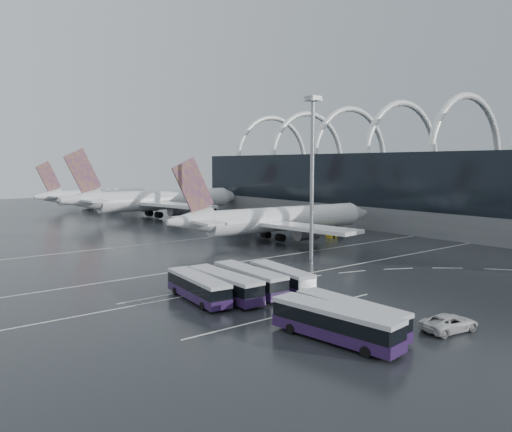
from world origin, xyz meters
TOP-DOWN VIEW (x-y plane):
  - ground at (0.00, 0.00)m, footprint 420.00×420.00m
  - terminal at (61.56, 19.84)m, footprint 42.00×160.00m
  - lane_marking_near at (0.00, -2.00)m, footprint 120.00×0.25m
  - lane_marking_mid at (0.00, 12.00)m, footprint 120.00×0.25m
  - lane_marking_far at (0.00, 40.00)m, footprint 120.00×0.25m
  - bus_bay_line_south at (-24.00, -16.00)m, footprint 28.00×0.25m
  - bus_bay_line_north at (-24.00, 0.00)m, footprint 28.00×0.25m
  - airliner_main at (10.82, 27.03)m, footprint 54.62×47.74m
  - airliner_gate_b at (11.58, 87.12)m, footprint 62.30×56.25m
  - airliner_gate_c at (8.33, 131.53)m, footprint 50.84×46.13m
  - bus_row_near_a at (-29.19, -4.79)m, footprint 4.19×13.10m
  - bus_row_near_b at (-26.03, -6.01)m, footprint 3.35×13.41m
  - bus_row_near_c at (-21.79, -5.77)m, footprint 3.65×13.50m
  - bus_row_near_d at (-17.22, -6.97)m, footprint 4.34×12.61m
  - bus_row_far_a at (-26.34, -25.49)m, footprint 4.81×14.03m
  - bus_row_far_b at (-23.02, -24.52)m, footprint 3.31×13.08m
  - van_curve_a at (-14.88, -30.73)m, footprint 6.85×4.01m
  - floodlight_mast at (0.88, 5.72)m, footprint 2.22×2.22m
  - gse_cart_belly_a at (23.91, 22.49)m, footprint 2.41×1.42m
  - gse_cart_belly_b at (28.82, 32.84)m, footprint 2.39×1.42m
  - gse_cart_belly_d at (33.66, 27.67)m, footprint 1.90×1.12m
  - gse_cart_belly_e at (19.21, 29.24)m, footprint 1.88×1.11m

SIDE VIEW (x-z plane):
  - ground at x=0.00m, z-range 0.00..0.00m
  - lane_marking_near at x=0.00m, z-range 0.00..0.01m
  - lane_marking_mid at x=0.00m, z-range 0.00..0.01m
  - lane_marking_far at x=0.00m, z-range 0.00..0.01m
  - bus_bay_line_south at x=-24.00m, z-range 0.00..0.01m
  - bus_bay_line_north at x=-24.00m, z-range 0.00..0.01m
  - gse_cart_belly_e at x=19.21m, z-range 0.00..1.02m
  - gse_cart_belly_d at x=33.66m, z-range 0.00..1.04m
  - gse_cart_belly_b at x=28.82m, z-range 0.00..1.31m
  - gse_cart_belly_a at x=23.91m, z-range 0.00..1.31m
  - van_curve_a at x=-14.88m, z-range 0.00..1.79m
  - bus_row_near_d at x=-17.22m, z-range 0.15..3.19m
  - bus_row_near_a at x=-29.19m, z-range 0.16..3.33m
  - bus_row_far_b at x=-23.02m, z-range 0.16..3.37m
  - bus_row_near_b at x=-26.03m, z-range 0.16..3.45m
  - bus_row_near_c at x=-21.79m, z-range 0.16..3.46m
  - bus_row_far_a at x=-26.34m, z-range 0.17..3.55m
  - airliner_gate_c at x=8.33m, z-range -4.55..13.66m
  - airliner_main at x=10.82m, z-range -4.61..13.87m
  - airliner_gate_b at x=11.58m, z-range -5.42..16.29m
  - terminal at x=61.56m, z-range -6.58..28.32m
  - floodlight_mast at x=0.88m, z-range 3.73..32.63m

